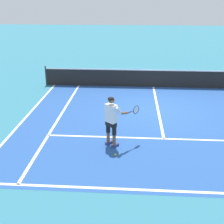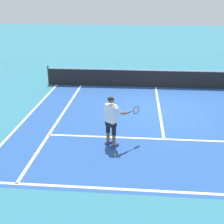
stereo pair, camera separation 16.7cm
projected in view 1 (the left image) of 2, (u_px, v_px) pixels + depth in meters
name	position (u px, v px, depth m)	size (l,w,h in m)	color
ground_plane	(158.00, 110.00, 13.27)	(80.00, 80.00, 0.00)	teal
court_inner_surface	(160.00, 120.00, 12.14)	(10.98, 9.84, 0.00)	#234C93
line_baseline	(174.00, 191.00, 7.74)	(10.98, 0.10, 0.01)	white
line_service	(164.00, 139.00, 10.57)	(8.23, 0.10, 0.01)	white
line_centre_service	(157.00, 107.00, 13.55)	(0.10, 6.40, 0.01)	white
line_singles_left	(59.00, 117.00, 12.40)	(0.10, 9.44, 0.01)	white
line_doubles_left	(26.00, 117.00, 12.50)	(0.10, 9.44, 0.01)	white
tennis_net	(154.00, 78.00, 16.35)	(11.96, 0.08, 1.07)	#333338
tennis_player	(112.00, 118.00, 9.76)	(1.13, 0.79, 1.71)	navy
tennis_ball_near_feet	(116.00, 155.00, 9.45)	(0.07, 0.07, 0.07)	#CCE02D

